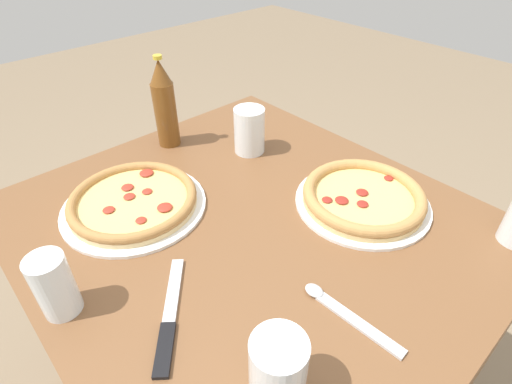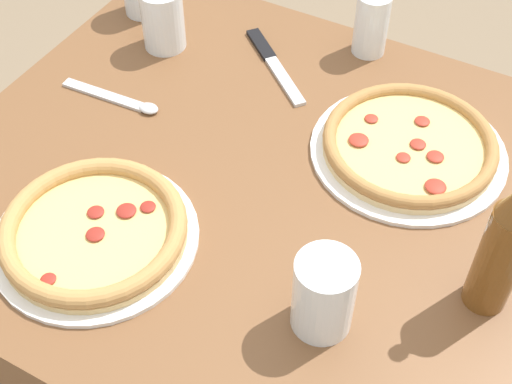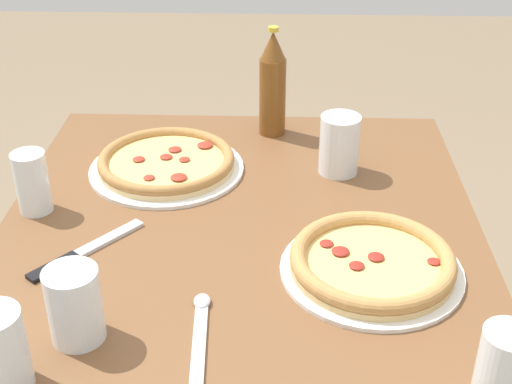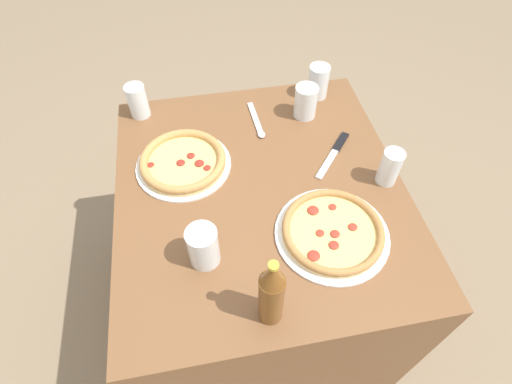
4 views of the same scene
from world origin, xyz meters
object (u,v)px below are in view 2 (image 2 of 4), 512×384
pizza_margherita (409,145)px  spoon (121,100)px  knife (273,62)px  pizza_pepperoni (94,231)px  beer_bottle (505,246)px  glass_orange_juice (371,27)px  glass_mango_juice (163,22)px  glass_cola (324,296)px

pizza_margherita → spoon: bearing=13.8°
pizza_margherita → knife: pizza_margherita is taller
pizza_pepperoni → knife: pizza_pepperoni is taller
beer_bottle → knife: bearing=-32.8°
glass_orange_juice → glass_mango_juice: 0.39m
glass_cola → spoon: bearing=-25.3°
pizza_pepperoni → glass_orange_juice: glass_orange_juice is taller
glass_cola → glass_orange_juice: 0.62m
glass_cola → beer_bottle: beer_bottle is taller
glass_mango_juice → spoon: glass_mango_juice is taller
spoon → glass_cola: bearing=154.7°
pizza_pepperoni → glass_orange_juice: 0.65m
beer_bottle → spoon: bearing=-8.0°
pizza_margherita → spoon: (0.50, 0.12, -0.01)m
pizza_pepperoni → beer_bottle: (-0.54, -0.18, 0.10)m
spoon → glass_orange_juice: bearing=-133.3°
glass_cola → spoon: 0.56m
pizza_margherita → glass_orange_juice: size_ratio=2.67×
pizza_pepperoni → pizza_margherita: bearing=-131.1°
pizza_margherita → glass_orange_juice: 0.29m
pizza_margherita → knife: bearing=-18.6°
glass_orange_juice → beer_bottle: bearing=128.9°
beer_bottle → knife: 0.61m
glass_orange_juice → pizza_margherita: bearing=126.2°
glass_orange_juice → knife: bearing=41.1°
glass_orange_juice → knife: 0.20m
beer_bottle → pizza_pepperoni: bearing=18.1°
pizza_pepperoni → knife: 0.50m
pizza_margherita → glass_cola: bearing=91.5°
glass_cola → beer_bottle: bearing=-142.4°
glass_mango_juice → beer_bottle: bearing=158.8°
knife → beer_bottle: bearing=147.2°
glass_orange_juice → glass_mango_juice: bearing=25.9°
pizza_pepperoni → beer_bottle: 0.58m
knife → glass_orange_juice: bearing=-138.9°
knife → spoon: size_ratio=1.00×
pizza_pepperoni → pizza_margherita: pizza_pepperoni is taller
glass_orange_juice → beer_bottle: (-0.36, 0.45, 0.07)m
beer_bottle → knife: (0.50, -0.32, -0.12)m
glass_cola → knife: glass_cola is taller
glass_cola → beer_bottle: 0.24m
spoon → pizza_pepperoni: bearing=119.1°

